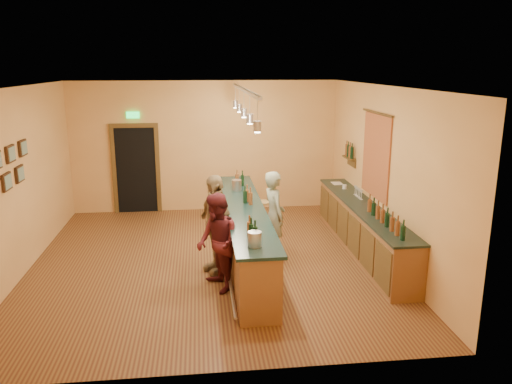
{
  "coord_description": "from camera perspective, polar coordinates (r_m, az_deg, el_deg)",
  "views": [
    {
      "loc": [
        -0.15,
        -8.74,
        3.56
      ],
      "look_at": [
        0.88,
        0.2,
        1.26
      ],
      "focal_mm": 35.0,
      "sensor_mm": 36.0,
      "label": 1
    }
  ],
  "objects": [
    {
      "name": "picture_grid",
      "position": [
        8.71,
        -27.01,
        2.11
      ],
      "size": [
        0.06,
        2.2,
        0.7
      ],
      "primitive_type": null,
      "color": "#382111",
      "rests_on": "wall_left"
    },
    {
      "name": "tapestry",
      "position": [
        9.9,
        13.55,
        3.99
      ],
      "size": [
        0.03,
        1.4,
        1.6
      ],
      "primitive_type": "cube",
      "color": "#A53021",
      "rests_on": "wall_right"
    },
    {
      "name": "doorway",
      "position": [
        12.55,
        -13.54,
        2.76
      ],
      "size": [
        1.15,
        0.09,
        2.48
      ],
      "color": "black",
      "rests_on": "wall_back"
    },
    {
      "name": "bottle_shelf",
      "position": [
        11.31,
        10.64,
        4.45
      ],
      "size": [
        0.17,
        0.55,
        0.54
      ],
      "color": "#493315",
      "rests_on": "wall_right"
    },
    {
      "name": "wall_left",
      "position": [
        9.48,
        -25.48,
        0.99
      ],
      "size": [
        0.02,
        7.0,
        3.2
      ],
      "primitive_type": "cube",
      "color": "tan",
      "rests_on": "floor"
    },
    {
      "name": "tasting_bar",
      "position": [
        9.26,
        -1.31,
        -4.26
      ],
      "size": [
        0.73,
        5.1,
        1.38
      ],
      "color": "brown",
      "rests_on": "floor"
    },
    {
      "name": "wall_back",
      "position": [
        12.4,
        -5.81,
        5.17
      ],
      "size": [
        6.5,
        0.02,
        3.2
      ],
      "primitive_type": "cube",
      "color": "tan",
      "rests_on": "floor"
    },
    {
      "name": "back_counter",
      "position": [
        9.94,
        12.11,
        -4.0
      ],
      "size": [
        0.6,
        4.55,
        1.27
      ],
      "color": "brown",
      "rests_on": "floor"
    },
    {
      "name": "floor",
      "position": [
        9.44,
        -5.21,
        -7.87
      ],
      "size": [
        7.0,
        7.0,
        0.0
      ],
      "primitive_type": "plane",
      "color": "#532717",
      "rests_on": "ground"
    },
    {
      "name": "pendant_track",
      "position": [
        8.8,
        -1.39,
        10.57
      ],
      "size": [
        0.11,
        4.6,
        0.5
      ],
      "color": "silver",
      "rests_on": "ceiling"
    },
    {
      "name": "bar_stool",
      "position": [
        10.77,
        0.88,
        -1.83
      ],
      "size": [
        0.34,
        0.34,
        0.71
      ],
      "rotation": [
        0.0,
        0.0,
        -0.03
      ],
      "color": "#9E8047",
      "rests_on": "floor"
    },
    {
      "name": "customer_a",
      "position": [
        8.01,
        -4.44,
        -5.83
      ],
      "size": [
        0.82,
        0.93,
        1.61
      ],
      "primitive_type": "imported",
      "rotation": [
        0.0,
        0.0,
        -1.25
      ],
      "color": "#59191E",
      "rests_on": "floor"
    },
    {
      "name": "wall_front",
      "position": [
        5.6,
        -4.63,
        -6.2
      ],
      "size": [
        6.5,
        0.02,
        3.2
      ],
      "primitive_type": "cube",
      "color": "tan",
      "rests_on": "floor"
    },
    {
      "name": "customer_b",
      "position": [
        8.7,
        -4.64,
        -3.68
      ],
      "size": [
        0.82,
        1.11,
        1.75
      ],
      "primitive_type": "imported",
      "rotation": [
        0.0,
        0.0,
        -1.14
      ],
      "color": "#997A51",
      "rests_on": "floor"
    },
    {
      "name": "wall_right",
      "position": [
        9.58,
        14.38,
        2.08
      ],
      "size": [
        0.02,
        7.0,
        3.2
      ],
      "primitive_type": "cube",
      "color": "tan",
      "rests_on": "floor"
    },
    {
      "name": "bartender",
      "position": [
        9.26,
        2.08,
        -2.73
      ],
      "size": [
        0.52,
        0.68,
        1.69
      ],
      "primitive_type": "imported",
      "rotation": [
        0.0,
        0.0,
        1.77
      ],
      "color": "gray",
      "rests_on": "floor"
    },
    {
      "name": "ceiling",
      "position": [
        8.75,
        -5.69,
        11.91
      ],
      "size": [
        6.5,
        7.0,
        0.02
      ],
      "primitive_type": "cube",
      "color": "silver",
      "rests_on": "wall_back"
    }
  ]
}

